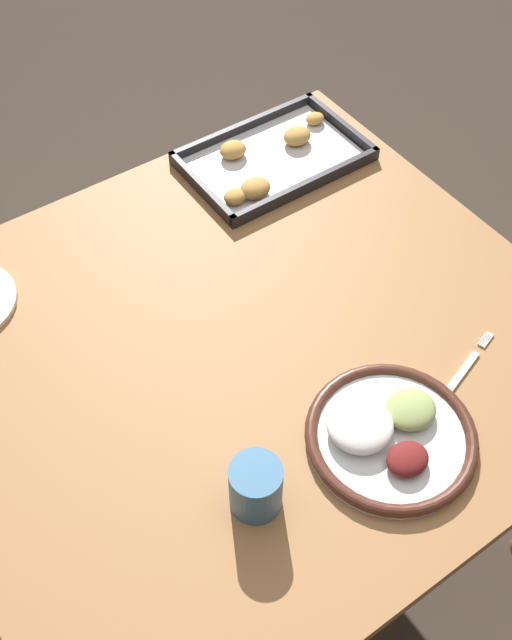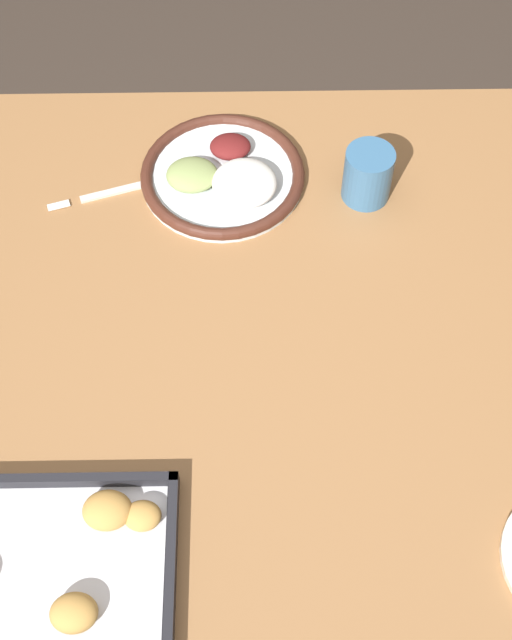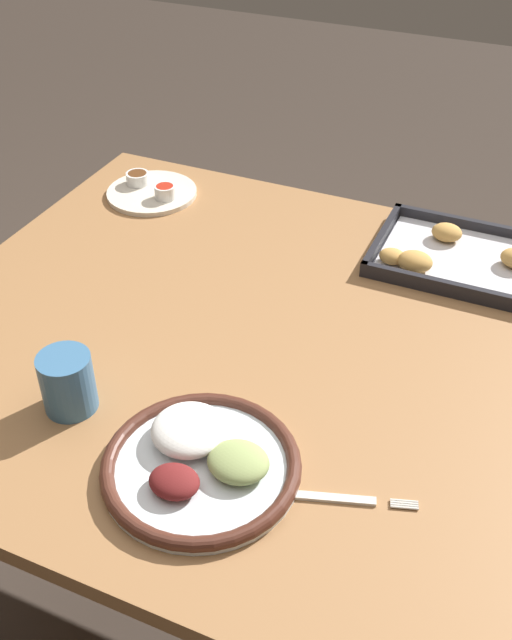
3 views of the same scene
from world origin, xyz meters
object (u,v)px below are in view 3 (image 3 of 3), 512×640
at_px(fork, 322,497).
at_px(saucer_plate, 151,191).
at_px(dinner_plate, 201,461).
at_px(baking_tray, 470,259).
at_px(drinking_cup, 68,382).

xyz_separation_m(fork, saucer_plate, (-0.60, 0.61, 0.01)).
relative_size(dinner_plate, fork, 1.24).
bearing_deg(baking_tray, dinner_plate, -109.96).
bearing_deg(drinking_cup, dinner_plate, -7.77).
bearing_deg(saucer_plate, baking_tray, 0.09).
height_order(baking_tray, drinking_cup, drinking_cup).
height_order(dinner_plate, saucer_plate, dinner_plate).
relative_size(baking_tray, drinking_cup, 4.03).
distance_m(dinner_plate, baking_tray, 0.67).
bearing_deg(dinner_plate, baking_tray, 70.04).
xyz_separation_m(saucer_plate, baking_tray, (0.67, 0.00, 0.00)).
xyz_separation_m(fork, baking_tray, (0.07, 0.61, 0.01)).
relative_size(fork, baking_tray, 0.58).
height_order(saucer_plate, baking_tray, baking_tray).
height_order(dinner_plate, fork, dinner_plate).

